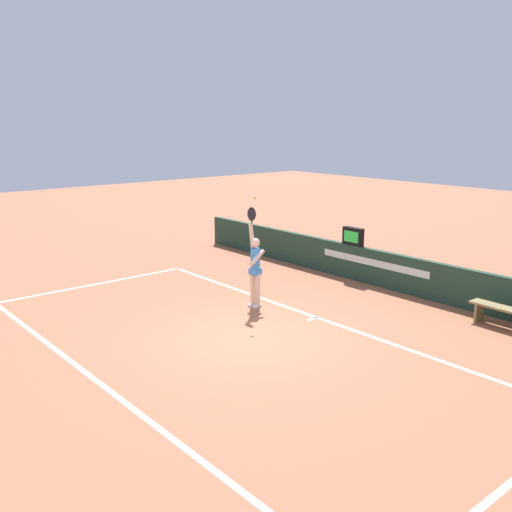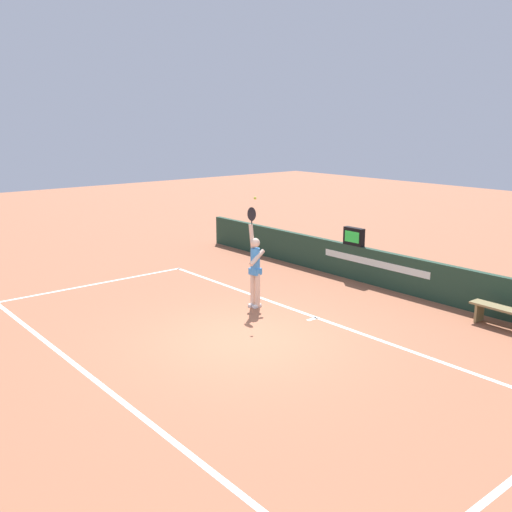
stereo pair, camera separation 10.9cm
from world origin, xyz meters
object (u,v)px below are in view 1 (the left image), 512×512
Objects in this scene: speed_display at (353,236)px; tennis_player at (255,266)px; courtside_bench_near at (503,312)px; tennis_ball at (255,198)px.

tennis_player is (0.17, -3.84, -0.23)m from speed_display.
speed_display is 0.27× the size of tennis_player.
tennis_ball is at bearing -142.10° from courtside_bench_near.
courtside_bench_near is (4.86, -0.59, -0.90)m from speed_display.
tennis_ball reaches higher than courtside_bench_near.
speed_display is at bearing 173.12° from courtside_bench_near.
tennis_player is 37.97× the size of tennis_ball.
tennis_ball is at bearing -84.10° from speed_display.
tennis_player reaches higher than courtside_bench_near.
tennis_player is 5.75m from courtside_bench_near.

